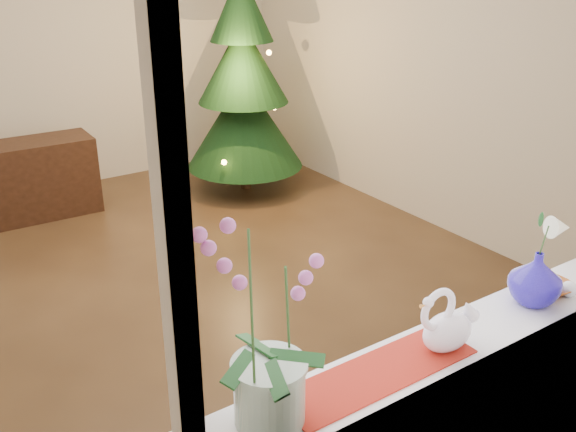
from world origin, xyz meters
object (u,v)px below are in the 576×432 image
paperweight (569,289)px  orchid_pot (268,323)px  blue_vase (536,274)px  xmas_tree (243,85)px  side_table (42,178)px  swan (449,318)px  amber_dish (552,288)px

paperweight → orchid_pot: bearing=177.3°
blue_vase → paperweight: (0.15, -0.05, -0.09)m
xmas_tree → side_table: (-1.78, 0.42, -0.67)m
xmas_tree → side_table: 1.95m
blue_vase → xmas_tree: xmas_tree is taller
swan → amber_dish: 0.63m
swan → paperweight: bearing=-9.3°
orchid_pot → side_table: orchid_pot is taller
swan → orchid_pot: bearing=170.4°
paperweight → xmas_tree: (0.84, 3.89, 0.05)m
orchid_pot → blue_vase: orchid_pot is taller
paperweight → amber_dish: (-0.02, 0.06, -0.02)m
orchid_pot → side_table: 4.37m
amber_dish → side_table: (-0.91, 4.26, -0.61)m
side_table → paperweight: bearing=-76.0°
swan → paperweight: swan is taller
swan → xmas_tree: size_ratio=0.13×
swan → xmas_tree: xmas_tree is taller
orchid_pot → side_table: (0.40, 4.25, -0.91)m
orchid_pot → amber_dish: size_ratio=4.66×
paperweight → xmas_tree: xmas_tree is taller
amber_dish → side_table: 4.40m
amber_dish → orchid_pot: bearing=179.8°
blue_vase → side_table: blue_vase is taller
swan → blue_vase: (0.49, 0.02, 0.00)m
side_table → blue_vase: bearing=-77.8°
orchid_pot → xmas_tree: size_ratio=0.32×
amber_dish → swan: bearing=-177.4°
xmas_tree → amber_dish: bearing=-102.7°
paperweight → xmas_tree: 3.98m
paperweight → swan: bearing=177.5°
blue_vase → paperweight: bearing=-18.9°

